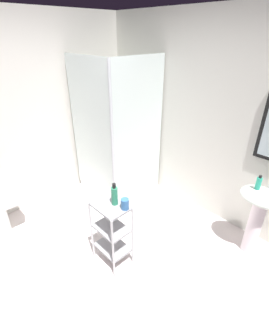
% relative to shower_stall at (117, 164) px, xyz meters
% --- Properties ---
extents(ground_plane, '(4.20, 4.20, 0.02)m').
position_rel_shower_stall_xyz_m(ground_plane, '(1.19, -1.23, -0.47)').
color(ground_plane, silver).
extents(wall_back, '(4.20, 0.14, 2.50)m').
position_rel_shower_stall_xyz_m(wall_back, '(1.20, 0.62, 0.79)').
color(wall_back, silver).
rests_on(wall_back, ground_plane).
extents(wall_left, '(0.10, 4.20, 2.50)m').
position_rel_shower_stall_xyz_m(wall_left, '(-0.66, -1.23, 0.79)').
color(wall_left, silver).
rests_on(wall_left, ground_plane).
extents(shower_stall, '(0.92, 0.92, 2.00)m').
position_rel_shower_stall_xyz_m(shower_stall, '(0.00, 0.00, 0.00)').
color(shower_stall, white).
rests_on(shower_stall, ground_plane).
extents(pedestal_sink, '(0.46, 0.37, 0.81)m').
position_rel_shower_stall_xyz_m(pedestal_sink, '(1.99, 0.29, 0.12)').
color(pedestal_sink, white).
rests_on(pedestal_sink, ground_plane).
extents(storage_cart, '(0.38, 0.28, 0.74)m').
position_rel_shower_stall_xyz_m(storage_cart, '(1.01, -0.94, -0.03)').
color(storage_cart, silver).
rests_on(storage_cart, ground_plane).
extents(hand_soap_bottle, '(0.05, 0.05, 0.16)m').
position_rel_shower_stall_xyz_m(hand_soap_bottle, '(1.91, 0.29, 0.42)').
color(hand_soap_bottle, '#2DBC99').
rests_on(hand_soap_bottle, pedestal_sink).
extents(body_wash_bottle_green, '(0.06, 0.06, 0.23)m').
position_rel_shower_stall_xyz_m(body_wash_bottle_green, '(1.02, -0.88, 0.38)').
color(body_wash_bottle_green, '#308D64').
rests_on(body_wash_bottle_green, storage_cart).
extents(rinse_cup, '(0.08, 0.08, 0.11)m').
position_rel_shower_stall_xyz_m(rinse_cup, '(1.15, -0.86, 0.33)').
color(rinse_cup, '#3870B2').
rests_on(rinse_cup, storage_cart).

